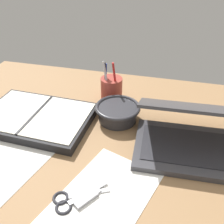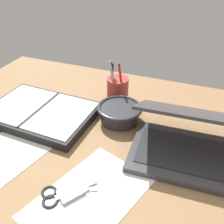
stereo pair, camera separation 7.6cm
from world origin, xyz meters
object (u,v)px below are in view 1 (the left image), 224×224
at_px(pen_cup, 111,88).
at_px(scissors, 69,200).
at_px(planner, 37,118).
at_px(laptop, 195,135).
at_px(bowl, 118,112).

xyz_separation_m(pen_cup, scissors, (0.02, -0.47, -0.04)).
bearing_deg(pen_cup, planner, -135.50).
relative_size(laptop, bowl, 2.29).
bearing_deg(planner, scissors, -47.69).
bearing_deg(bowl, laptop, -18.47).
distance_m(laptop, bowl, 0.26).
distance_m(bowl, scissors, 0.35).
distance_m(laptop, pen_cup, 0.36).
xyz_separation_m(bowl, planner, (-0.26, -0.08, -0.02)).
bearing_deg(scissors, bowl, 45.99).
xyz_separation_m(laptop, scissors, (-0.28, -0.26, -0.04)).
xyz_separation_m(laptop, pen_cup, (-0.30, 0.21, -0.00)).
distance_m(laptop, scissors, 0.39).
xyz_separation_m(bowl, scissors, (-0.04, -0.34, -0.03)).
distance_m(laptop, planner, 0.51).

